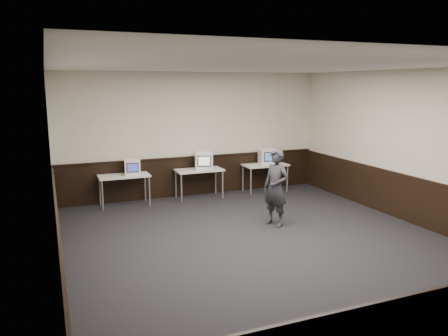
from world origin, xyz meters
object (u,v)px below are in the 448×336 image
at_px(desk_center, 199,172).
at_px(emac_right, 267,156).
at_px(desk_right, 265,167).
at_px(person, 276,188).
at_px(emac_left, 132,167).
at_px(emac_center, 204,160).
at_px(desk_left, 124,178).

distance_m(desk_center, emac_right, 1.99).
height_order(desk_right, person, person).
bearing_deg(emac_left, desk_right, 9.27).
bearing_deg(emac_left, emac_center, 9.31).
xyz_separation_m(desk_left, person, (2.65, -2.68, 0.11)).
relative_size(desk_center, emac_center, 2.10).
xyz_separation_m(emac_center, person, (0.63, -2.68, -0.18)).
bearing_deg(person, emac_right, 132.59).
height_order(desk_left, emac_left, emac_left).
bearing_deg(person, emac_center, 169.93).
distance_m(desk_left, emac_center, 2.05).
distance_m(emac_center, emac_right, 1.84).
bearing_deg(emac_right, desk_left, -168.99).
bearing_deg(emac_right, desk_center, -168.69).
bearing_deg(person, desk_right, 133.61).
xyz_separation_m(desk_left, desk_right, (3.80, 0.00, 0.00)).
relative_size(desk_center, emac_right, 2.33).
bearing_deg(emac_left, desk_left, -173.53).
height_order(desk_left, desk_center, same).
bearing_deg(desk_left, person, -45.33).
distance_m(desk_left, desk_center, 1.90).
bearing_deg(emac_center, emac_left, -163.69).
relative_size(desk_center, person, 0.76).
relative_size(desk_right, emac_right, 2.33).
bearing_deg(desk_center, person, -74.35).
height_order(desk_right, emac_center, emac_center).
bearing_deg(person, desk_left, -158.54).
bearing_deg(emac_center, desk_left, -163.98).
xyz_separation_m(desk_center, emac_left, (-1.69, -0.01, 0.26)).
distance_m(desk_right, person, 2.92).
distance_m(desk_left, person, 3.77).
bearing_deg(emac_center, person, -60.74).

